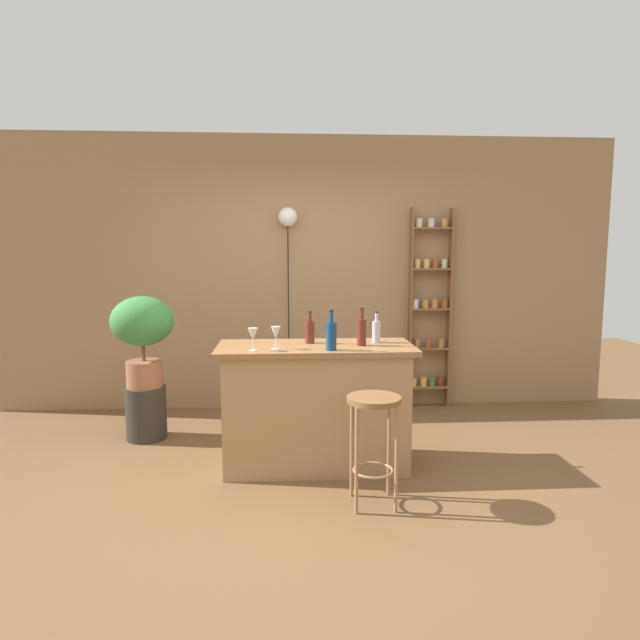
# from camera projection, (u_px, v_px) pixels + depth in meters

# --- Properties ---
(ground) EXTENTS (12.00, 12.00, 0.00)m
(ground) POSITION_uv_depth(u_px,v_px,m) (318.00, 481.00, 3.92)
(ground) COLOR brown
(back_wall) EXTENTS (6.40, 0.10, 2.80)m
(back_wall) POSITION_uv_depth(u_px,v_px,m) (307.00, 274.00, 5.67)
(back_wall) COLOR #997551
(back_wall) RESTS_ON ground
(kitchen_counter) EXTENTS (1.48, 0.64, 0.94)m
(kitchen_counter) POSITION_uv_depth(u_px,v_px,m) (316.00, 405.00, 4.15)
(kitchen_counter) COLOR #A87F51
(kitchen_counter) RESTS_ON ground
(bar_stool) EXTENTS (0.35, 0.35, 0.72)m
(bar_stool) POSITION_uv_depth(u_px,v_px,m) (374.00, 424.00, 3.49)
(bar_stool) COLOR #997047
(bar_stool) RESTS_ON ground
(spice_shelf) EXTENTS (0.43, 0.12, 2.07)m
(spice_shelf) POSITION_uv_depth(u_px,v_px,m) (430.00, 308.00, 5.66)
(spice_shelf) COLOR brown
(spice_shelf) RESTS_ON ground
(plant_stool) EXTENTS (0.35, 0.35, 0.46)m
(plant_stool) POSITION_uv_depth(u_px,v_px,m) (146.00, 413.00, 4.77)
(plant_stool) COLOR #2D2823
(plant_stool) RESTS_ON ground
(potted_plant) EXTENTS (0.53, 0.48, 0.79)m
(potted_plant) POSITION_uv_depth(u_px,v_px,m) (143.00, 330.00, 4.68)
(potted_plant) COLOR #935B3D
(potted_plant) RESTS_ON plant_stool
(bottle_spirits_clear) EXTENTS (0.07, 0.07, 0.24)m
(bottle_spirits_clear) POSITION_uv_depth(u_px,v_px,m) (376.00, 331.00, 4.21)
(bottle_spirits_clear) COLOR #B2B2B7
(bottle_spirits_clear) RESTS_ON kitchen_counter
(bottle_sauce_amber) EXTENTS (0.07, 0.07, 0.25)m
(bottle_sauce_amber) POSITION_uv_depth(u_px,v_px,m) (310.00, 331.00, 4.18)
(bottle_sauce_amber) COLOR #5B2319
(bottle_sauce_amber) RESTS_ON kitchen_counter
(bottle_olive_oil) EXTENTS (0.07, 0.07, 0.29)m
(bottle_olive_oil) POSITION_uv_depth(u_px,v_px,m) (362.00, 331.00, 4.07)
(bottle_olive_oil) COLOR #5B2319
(bottle_olive_oil) RESTS_ON kitchen_counter
(bottle_vinegar) EXTENTS (0.08, 0.08, 0.29)m
(bottle_vinegar) POSITION_uv_depth(u_px,v_px,m) (331.00, 335.00, 3.88)
(bottle_vinegar) COLOR navy
(bottle_vinegar) RESTS_ON kitchen_counter
(wine_glass_left) EXTENTS (0.07, 0.07, 0.16)m
(wine_glass_left) POSITION_uv_depth(u_px,v_px,m) (253.00, 334.00, 3.86)
(wine_glass_left) COLOR silver
(wine_glass_left) RESTS_ON kitchen_counter
(wine_glass_center) EXTENTS (0.07, 0.07, 0.16)m
(wine_glass_center) POSITION_uv_depth(u_px,v_px,m) (276.00, 333.00, 3.93)
(wine_glass_center) COLOR silver
(wine_glass_center) RESTS_ON kitchen_counter
(pendant_globe_light) EXTENTS (0.19, 0.19, 2.07)m
(pendant_globe_light) POSITION_uv_depth(u_px,v_px,m) (288.00, 221.00, 5.48)
(pendant_globe_light) COLOR black
(pendant_globe_light) RESTS_ON ground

